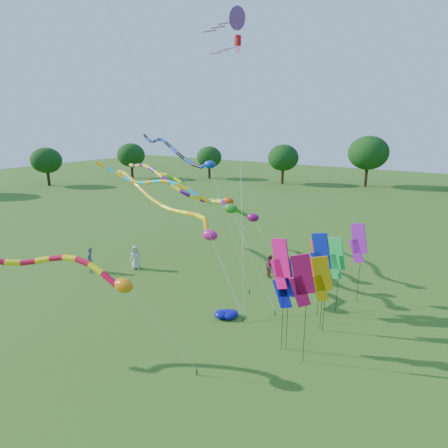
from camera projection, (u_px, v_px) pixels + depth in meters
The scene contains 22 objects.
ground at pixel (161, 339), 18.75m from camera, with size 160.00×160.00×0.00m, color #2F5C18.
tree_ring at pixel (48, 227), 19.22m from camera, with size 114.04×115.75×9.46m.
tube_kite_red at pixel (48, 265), 16.41m from camera, with size 12.10×5.12×6.43m.
tube_kite_orange at pixel (167, 204), 25.99m from camera, with size 16.27×6.48×7.27m.
tube_kite_purple at pixel (182, 187), 25.56m from camera, with size 15.66×4.68×8.09m.
tube_kite_blue at pixel (176, 151), 28.67m from camera, with size 14.94×6.70×10.00m.
tube_kite_cyan at pixel (173, 187), 25.32m from camera, with size 14.25×2.03×8.15m.
tube_kite_green at pixel (215, 200), 28.16m from camera, with size 13.34×3.07×6.85m.
delta_kite_high_a at pixel (236, 20), 19.91m from camera, with size 4.57×3.42×16.50m.
delta_kite_high_c at pixel (238, 45), 25.13m from camera, with size 7.26×8.20×17.64m.
banner_pole_blue_b at pixel (321, 256), 18.70m from camera, with size 1.16×0.18×5.28m.
banner_pole_blue_a at pixel (284, 284), 17.20m from camera, with size 1.16×0.13×4.57m.
banner_pole_red at pixel (317, 261), 20.50m from camera, with size 1.11×0.51×4.42m.
banner_pole_magenta_a at pixel (280, 264), 16.93m from camera, with size 1.16×0.30×5.55m.
banner_pole_orange at pixel (321, 279), 18.79m from camera, with size 1.13×0.45×4.14m.
banner_pole_green at pixel (336, 258), 20.83m from camera, with size 1.14×0.37×4.43m.
banner_pole_magenta_b at pixel (302, 281), 16.02m from camera, with size 1.09×0.56×5.19m.
banner_pole_violet at pixel (358, 243), 21.91m from camera, with size 1.16×0.28×4.91m.
blue_nylon_heap at pixel (228, 313), 20.77m from camera, with size 1.48×1.11×0.57m.
person_a at pixel (136, 257), 27.52m from camera, with size 0.87×0.57×1.78m, color beige.
person_b at pixel (90, 260), 26.92m from camera, with size 0.68×0.44×1.85m, color #465562.
person_c at pixel (270, 266), 26.19m from camera, with size 0.76×0.60×1.57m, color #9C3844.
Camera 1 is at (11.73, -12.13, 10.48)m, focal length 30.00 mm.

